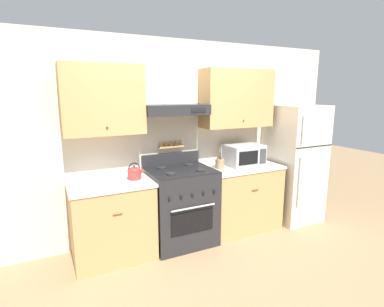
# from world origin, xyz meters

# --- Properties ---
(ground_plane) EXTENTS (16.00, 16.00, 0.00)m
(ground_plane) POSITION_xyz_m (0.00, 0.00, 0.00)
(ground_plane) COLOR #937551
(wall_back) EXTENTS (5.20, 0.46, 2.55)m
(wall_back) POSITION_xyz_m (0.03, 0.63, 1.45)
(wall_back) COLOR beige
(wall_back) RESTS_ON ground_plane
(counter_left) EXTENTS (0.91, 0.67, 0.90)m
(counter_left) POSITION_xyz_m (-0.85, 0.34, 0.45)
(counter_left) COLOR tan
(counter_left) RESTS_ON ground_plane
(counter_right) EXTENTS (1.04, 0.67, 0.90)m
(counter_right) POSITION_xyz_m (0.92, 0.34, 0.45)
(counter_right) COLOR tan
(counter_right) RESTS_ON ground_plane
(stove_range) EXTENTS (0.79, 0.69, 1.11)m
(stove_range) POSITION_xyz_m (0.00, 0.32, 0.48)
(stove_range) COLOR #232326
(stove_range) RESTS_ON ground_plane
(refrigerator) EXTENTS (0.68, 0.74, 1.71)m
(refrigerator) POSITION_xyz_m (1.84, 0.29, 0.86)
(refrigerator) COLOR beige
(refrigerator) RESTS_ON ground_plane
(tea_kettle) EXTENTS (0.20, 0.15, 0.20)m
(tea_kettle) POSITION_xyz_m (-0.57, 0.34, 0.98)
(tea_kettle) COLOR red
(tea_kettle) RESTS_ON counter_left
(microwave) EXTENTS (0.50, 0.38, 0.28)m
(microwave) POSITION_xyz_m (0.97, 0.36, 1.04)
(microwave) COLOR #ADAFB5
(microwave) RESTS_ON counter_right
(utensil_crock) EXTENTS (0.12, 0.12, 0.28)m
(utensil_crock) POSITION_xyz_m (0.57, 0.34, 0.97)
(utensil_crock) COLOR #8E7051
(utensil_crock) RESTS_ON counter_right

